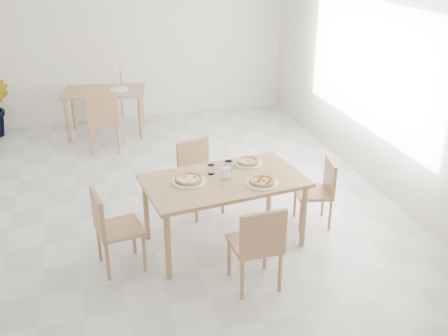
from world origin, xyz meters
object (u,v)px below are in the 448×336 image
object	(u,v)px
second_table	(104,96)
chair_back_s	(104,118)
pizza_margherita	(248,161)
chair_back_n	(108,91)
pizza_mushroom	(189,179)
tumbler_b	(211,169)
main_table	(224,186)
pizza_pepperoni	(262,181)
chair_east	(320,188)
chair_north	(198,171)
chair_west	(111,225)
plate_pepperoni	(262,183)
tumbler_a	(229,166)
chair_south	(258,242)
plate_empty	(119,89)
plate_margherita	(248,163)
plate_mushroom	(189,181)
napkin_holder	(226,173)

from	to	relation	value
second_table	chair_back_s	xyz separation A→B (m)	(-0.07, -0.74, -0.11)
pizza_margherita	chair_back_n	size ratio (longest dim) A/B	0.35
pizza_mushroom	tumbler_b	xyz separation A→B (m)	(0.26, 0.13, 0.02)
main_table	pizza_pepperoni	xyz separation A→B (m)	(0.34, -0.21, 0.11)
chair_east	chair_back_n	distance (m)	4.74
chair_north	chair_back_s	distance (m)	2.30
chair_west	second_table	distance (m)	3.81
chair_east	pizza_margherita	size ratio (longest dim) A/B	2.45
plate_pepperoni	tumbler_a	size ratio (longest dim) A/B	2.91
chair_south	plate_empty	distance (m)	4.52
pizza_pepperoni	tumbler_b	size ratio (longest dim) A/B	3.38
plate_margherita	chair_east	bearing A→B (deg)	-13.71
plate_mushroom	second_table	bearing A→B (deg)	99.68
tumbler_a	tumbler_b	distance (m)	0.20
chair_back_s	plate_empty	size ratio (longest dim) A/B	3.23
chair_east	tumbler_b	size ratio (longest dim) A/B	7.87
pizza_mushroom	pizza_pepperoni	size ratio (longest dim) A/B	0.90
plate_mushroom	napkin_holder	distance (m)	0.39
plate_mushroom	pizza_pepperoni	xyz separation A→B (m)	(0.69, -0.24, 0.02)
pizza_margherita	pizza_mushroom	world-z (taller)	same
chair_west	pizza_margherita	distance (m)	1.62
plate_margherita	plate_empty	distance (m)	3.46
plate_mushroom	chair_west	bearing A→B (deg)	-166.61
chair_north	chair_back_n	size ratio (longest dim) A/B	0.95
plate_margherita	tumbler_a	size ratio (longest dim) A/B	2.74
pizza_mushroom	pizza_margherita	bearing A→B (deg)	20.70
plate_mushroom	pizza_mushroom	distance (m)	0.02
chair_west	chair_back_n	size ratio (longest dim) A/B	0.95
plate_empty	second_table	bearing A→B (deg)	165.94
pizza_margherita	pizza_mushroom	bearing A→B (deg)	-159.30
chair_east	tumbler_b	distance (m)	1.29
chair_back_n	pizza_pepperoni	bearing A→B (deg)	-47.82
napkin_holder	plate_empty	world-z (taller)	napkin_holder
chair_back_n	plate_mushroom	bearing A→B (deg)	-55.81
chair_south	tumbler_b	bearing A→B (deg)	-82.45
chair_south	tumbler_a	bearing A→B (deg)	-93.42
second_table	chair_west	bearing A→B (deg)	-83.25
tumbler_b	chair_back_s	xyz separation A→B (m)	(-0.95, 2.74, -0.26)
plate_pepperoni	second_table	bearing A→B (deg)	108.80
plate_mushroom	plate_empty	bearing A→B (deg)	96.19
chair_north	napkin_holder	size ratio (longest dim) A/B	6.85
chair_east	pizza_pepperoni	world-z (taller)	pizza_pepperoni
chair_south	chair_east	size ratio (longest dim) A/B	1.12
chair_south	chair_east	world-z (taller)	chair_south
plate_mushroom	pizza_mushroom	size ratio (longest dim) A/B	1.15
second_table	plate_empty	bearing A→B (deg)	-4.35
plate_pepperoni	napkin_holder	world-z (taller)	napkin_holder
chair_back_s	tumbler_b	bearing A→B (deg)	114.76
plate_mushroom	chair_east	bearing A→B (deg)	2.90
chair_west	pizza_mushroom	xyz separation A→B (m)	(0.81, 0.19, 0.29)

